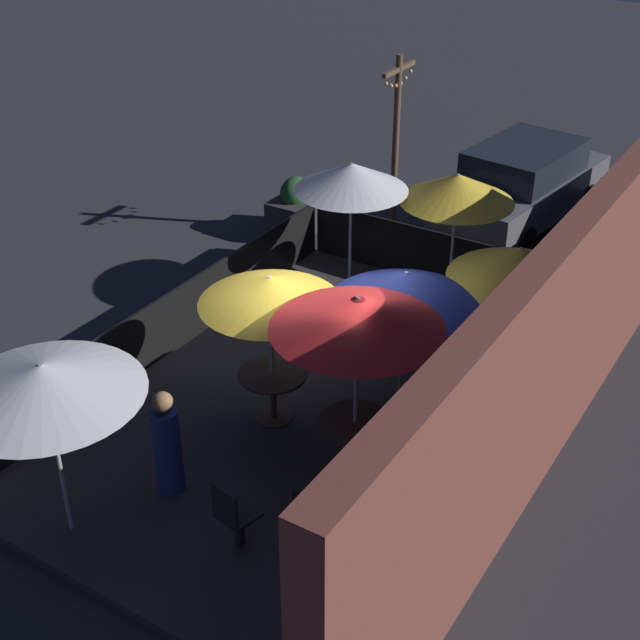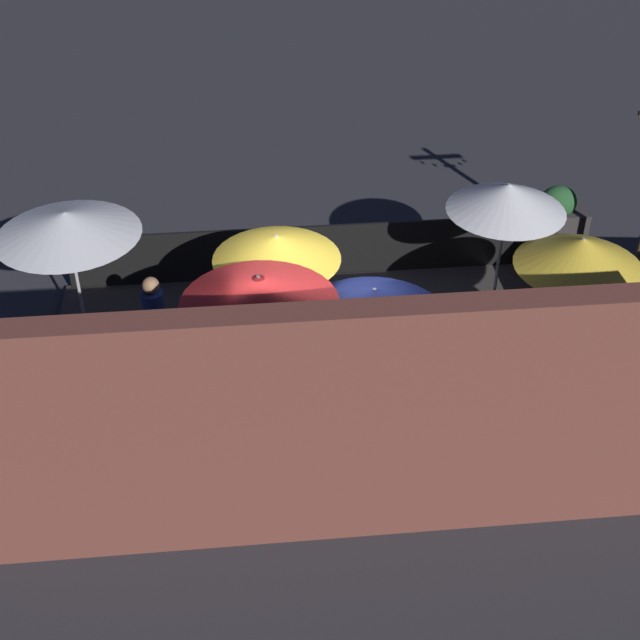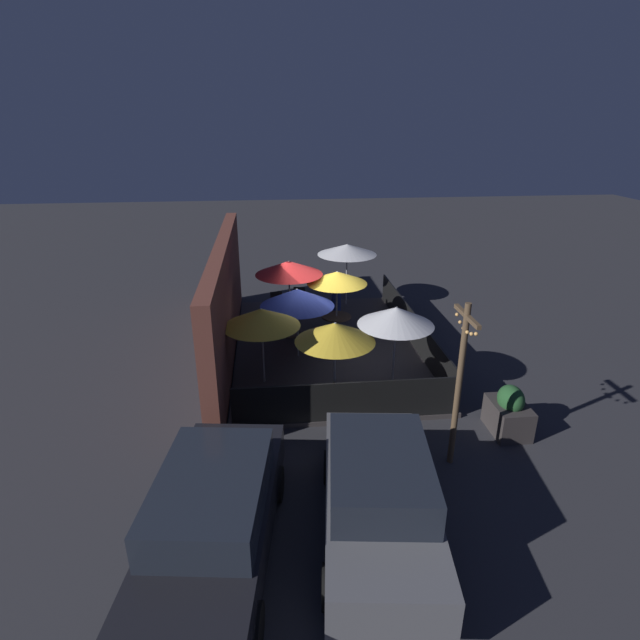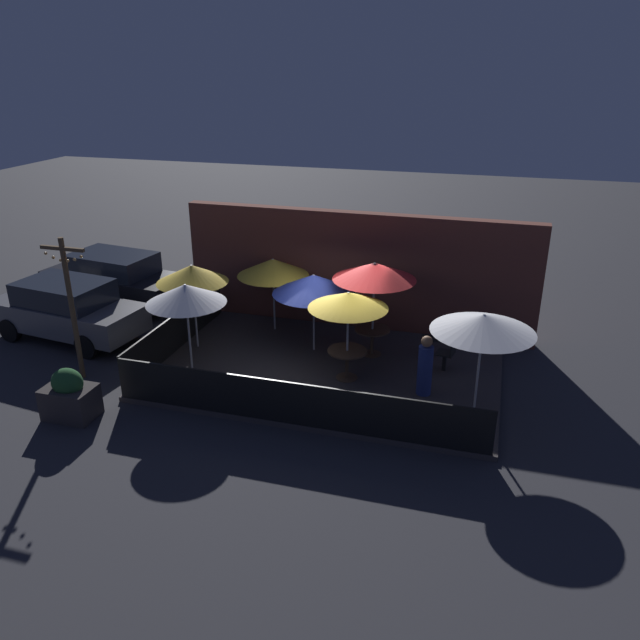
{
  "view_description": "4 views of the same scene",
  "coord_description": "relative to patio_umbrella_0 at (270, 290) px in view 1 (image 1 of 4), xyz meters",
  "views": [
    {
      "loc": [
        8.37,
        5.26,
        7.36
      ],
      "look_at": [
        -0.35,
        -0.23,
        1.22
      ],
      "focal_mm": 50.0,
      "sensor_mm": 36.0,
      "label": 1
    },
    {
      "loc": [
        1.01,
        10.23,
        8.53
      ],
      "look_at": [
        0.03,
        0.3,
        1.27
      ],
      "focal_mm": 50.0,
      "sensor_mm": 36.0,
      "label": 2
    },
    {
      "loc": [
        -13.54,
        1.62,
        6.47
      ],
      "look_at": [
        -0.22,
        0.22,
        1.04
      ],
      "focal_mm": 28.0,
      "sensor_mm": 36.0,
      "label": 3
    },
    {
      "loc": [
        3.59,
        -13.0,
        6.99
      ],
      "look_at": [
        -0.23,
        0.12,
        1.3
      ],
      "focal_mm": 35.0,
      "sensor_mm": 36.0,
      "label": 4
    }
  ],
  "objects": [
    {
      "name": "ground_plane",
      "position": [
        -0.57,
        0.38,
        -2.06
      ],
      "size": [
        60.0,
        60.0,
        0.0
      ],
      "primitive_type": "plane",
      "color": "#2D2D33"
    },
    {
      "name": "patio_deck",
      "position": [
        -0.57,
        0.38,
        -2.0
      ],
      "size": [
        8.11,
        5.35,
        0.12
      ],
      "color": "#383333",
      "rests_on": "ground_plane"
    },
    {
      "name": "building_wall",
      "position": [
        -0.57,
        3.29,
        -0.42
      ],
      "size": [
        9.71,
        0.36,
        3.3
      ],
      "color": "brown",
      "rests_on": "ground_plane"
    },
    {
      "name": "fence_front",
      "position": [
        -0.57,
        -2.25,
        -1.47
      ],
      "size": [
        7.91,
        0.05,
        0.95
      ],
      "color": "black",
      "rests_on": "patio_deck"
    },
    {
      "name": "fence_side_left",
      "position": [
        -4.58,
        0.38,
        -1.47
      ],
      "size": [
        0.05,
        5.15,
        0.95
      ],
      "color": "black",
      "rests_on": "patio_deck"
    },
    {
      "name": "patio_umbrella_0",
      "position": [
        0.0,
        0.0,
        0.0
      ],
      "size": [
        1.81,
        1.81,
        2.13
      ],
      "color": "#B2B2B7",
      "rests_on": "patio_deck"
    },
    {
      "name": "patio_umbrella_1",
      "position": [
        0.3,
        1.41,
        0.26
      ],
      "size": [
        2.04,
        2.04,
        2.41
      ],
      "color": "#B2B2B7",
      "rests_on": "patio_deck"
    },
    {
      "name": "patio_umbrella_2",
      "position": [
        -4.15,
        0.61,
        0.04
      ],
      "size": [
        1.8,
        1.8,
        2.21
      ],
      "color": "#B2B2B7",
      "rests_on": "patio_deck"
    },
    {
      "name": "patio_umbrella_3",
      "position": [
        -3.52,
        -0.91,
        0.11
      ],
      "size": [
        1.81,
        1.81,
        2.28
      ],
      "color": "#B2B2B7",
      "rests_on": "patio_deck"
    },
    {
      "name": "patio_umbrella_4",
      "position": [
        -2.61,
        2.24,
        -0.15
      ],
      "size": [
        1.93,
        1.93,
        2.03
      ],
      "color": "#B2B2B7",
      "rests_on": "patio_deck"
    },
    {
      "name": "patio_umbrella_5",
      "position": [
        -1.19,
        1.27,
        -0.16
      ],
      "size": [
        2.06,
        2.06,
        2.03
      ],
      "color": "#B2B2B7",
      "rests_on": "patio_deck"
    },
    {
      "name": "patio_umbrella_6",
      "position": [
        2.95,
        -0.76,
        0.11
      ],
      "size": [
        2.11,
        2.11,
        2.24
      ],
      "color": "#B2B2B7",
      "rests_on": "patio_deck"
    },
    {
      "name": "dining_table_0",
      "position": [
        -0.0,
        0.0,
        -1.38
      ],
      "size": [
        0.91,
        0.91,
        0.71
      ],
      "color": "#4C3828",
      "rests_on": "patio_deck"
    },
    {
      "name": "dining_table_1",
      "position": [
        0.3,
        1.41,
        -1.39
      ],
      "size": [
        0.89,
        0.89,
        0.7
      ],
      "color": "#4C3828",
      "rests_on": "patio_deck"
    },
    {
      "name": "patio_chair_0",
      "position": [
        1.78,
        1.78,
        -1.43
      ],
      "size": [
        0.48,
        0.48,
        0.93
      ],
      "rotation": [
        0.0,
        0.0,
        -2.9
      ],
      "color": "black",
      "rests_on": "patio_deck"
    },
    {
      "name": "patio_chair_1",
      "position": [
        2.21,
        1.01,
        -1.44
      ],
      "size": [
        0.47,
        0.47,
        0.92
      ],
      "rotation": [
        0.0,
        0.0,
        2.93
      ],
      "color": "black",
      "rests_on": "patio_deck"
    },
    {
      "name": "patron_0",
      "position": [
        1.82,
        -0.24,
        -1.29
      ],
      "size": [
        0.34,
        0.34,
        1.4
      ],
      "rotation": [
        0.0,
        0.0,
        6.24
      ],
      "color": "navy",
      "rests_on": "patio_deck"
    },
    {
      "name": "planter_box",
      "position": [
        -5.23,
        -3.11,
        -1.58
      ],
      "size": [
        1.05,
        0.74,
        1.13
      ],
      "color": "#332D2D",
      "rests_on": "ground_plane"
    },
    {
      "name": "light_post",
      "position": [
        -6.13,
        -1.5,
        -0.13
      ],
      "size": [
        1.1,
        0.12,
        3.43
      ],
      "color": "brown",
      "rests_on": "ground_plane"
    },
    {
      "name": "parked_car_0",
      "position": [
        -7.84,
        0.39,
        -1.22
      ],
      "size": [
        4.39,
        2.2,
        1.62
      ],
      "rotation": [
        0.0,
        0.0,
        -0.12
      ],
      "color": "#5B5B60",
      "rests_on": "ground_plane"
    }
  ]
}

